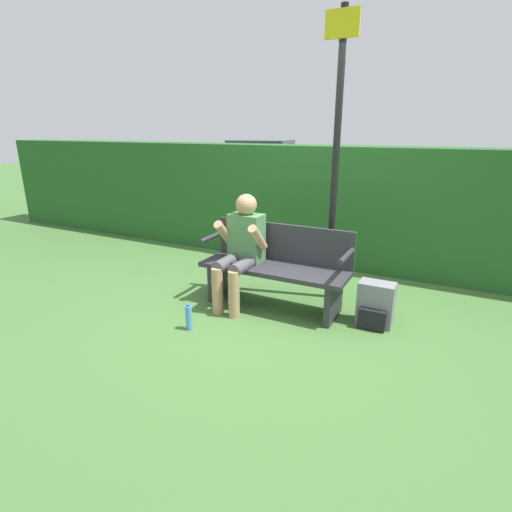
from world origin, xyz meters
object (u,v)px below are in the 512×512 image
object	(u,v)px
park_bench	(276,266)
water_bottle	(189,318)
person_seated	(241,246)
signpost	(336,151)
backpack	(375,305)
parked_car	(261,160)

from	to	relation	value
park_bench	water_bottle	world-z (taller)	park_bench
person_seated	signpost	bearing A→B (deg)	36.31
person_seated	signpost	distance (m)	1.33
water_bottle	backpack	bearing A→B (deg)	30.34
park_bench	person_seated	bearing A→B (deg)	-159.58
park_bench	water_bottle	bearing A→B (deg)	-118.86
signpost	parked_car	bearing A→B (deg)	120.29
parked_car	backpack	bearing A→B (deg)	-65.36
water_bottle	parked_car	bearing A→B (deg)	113.19
park_bench	backpack	world-z (taller)	park_bench
park_bench	water_bottle	xyz separation A→B (m)	(-0.48, -0.86, -0.30)
backpack	water_bottle	size ratio (longest dim) A/B	1.65
person_seated	parked_car	distance (m)	11.01
park_bench	signpost	xyz separation A→B (m)	(0.43, 0.44, 1.13)
backpack	parked_car	bearing A→B (deg)	121.71
person_seated	backpack	distance (m)	1.42
water_bottle	signpost	bearing A→B (deg)	55.20
park_bench	person_seated	size ratio (longest dim) A/B	1.32
person_seated	parked_car	xyz separation A→B (m)	(-4.72, 9.95, 0.03)
park_bench	backpack	size ratio (longest dim) A/B	3.64
water_bottle	person_seated	bearing A→B (deg)	79.23
park_bench	backpack	distance (m)	1.04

